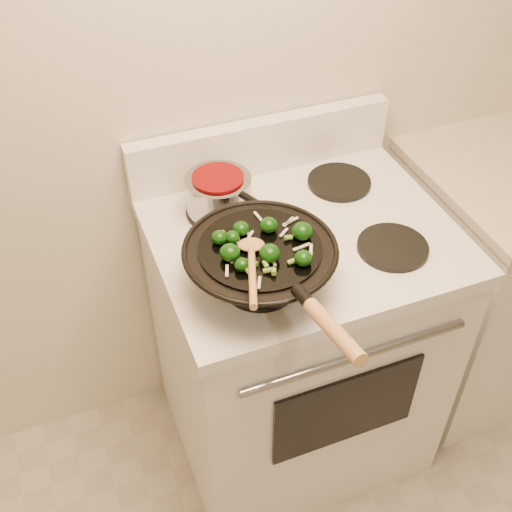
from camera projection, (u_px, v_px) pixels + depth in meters
name	position (u px, v px, depth m)	size (l,w,h in m)	color
stove	(295.00, 341.00, 1.98)	(0.78, 0.67, 1.08)	white
wok	(261.00, 264.00, 1.47)	(0.36, 0.59, 0.18)	black
stirfry	(265.00, 242.00, 1.43)	(0.23, 0.25, 0.04)	#0B3307
wooden_spoon	(252.00, 261.00, 1.37)	(0.13, 0.27, 0.08)	#B98249
saucepan	(219.00, 193.00, 1.69)	(0.18, 0.27, 0.10)	gray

